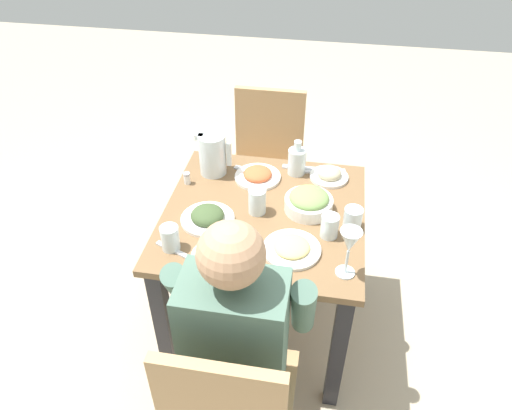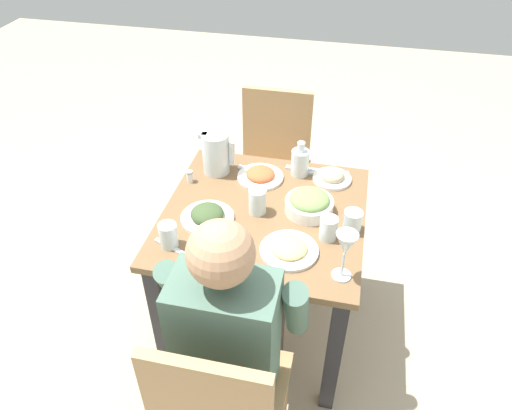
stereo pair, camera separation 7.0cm
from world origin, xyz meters
The scene contains 23 objects.
ground_plane centered at (0.00, 0.00, 0.00)m, with size 8.00×8.00×0.00m, color tan.
dining_table centered at (0.00, 0.00, 0.58)m, with size 0.81×0.81×0.71m.
chair_near centered at (0.01, -0.73, 0.48)m, with size 0.40×0.40×0.86m.
chair_far centered at (-0.10, 0.73, 0.48)m, with size 0.40×0.40×0.86m.
diner_near centered at (0.01, -0.53, 0.63)m, with size 0.48×0.53×1.16m.
water_pitcher centered at (-0.27, 0.25, 0.80)m, with size 0.16×0.12×0.19m.
salad_bowl centered at (0.18, 0.05, 0.75)m, with size 0.20×0.20×0.09m.
plate_beans centered at (0.25, 0.29, 0.73)m, with size 0.17×0.17×0.06m.
plate_dolmas centered at (-0.21, -0.09, 0.73)m, with size 0.21×0.21×0.06m.
plate_fries centered at (0.14, -0.21, 0.72)m, with size 0.22×0.22×0.04m.
plate_rice_curry centered at (-0.07, 0.23, 0.73)m, with size 0.21×0.21×0.05m.
plate_yoghurt centered at (-0.12, -0.29, 0.72)m, with size 0.20×0.20×0.04m.
water_glass_near_left centered at (0.27, -0.10, 0.76)m, with size 0.07×0.07×0.09m, color silver.
water_glass_far_right centered at (0.35, -0.03, 0.75)m, with size 0.07×0.07×0.09m, color silver.
water_glass_by_pitcher centered at (-0.31, -0.27, 0.76)m, with size 0.07×0.07×0.10m, color silver.
water_glass_center centered at (-0.03, 0.00, 0.76)m, with size 0.07×0.07×0.11m, color silver.
wine_glass centered at (0.34, -0.29, 0.85)m, with size 0.08×0.08×0.20m.
oil_carafe centered at (0.10, 0.31, 0.76)m, with size 0.08×0.08×0.16m.
salt_shaker centered at (-0.36, 0.14, 0.74)m, with size 0.03×0.03×0.05m.
fork_near centered at (0.12, 0.34, 0.71)m, with size 0.17×0.03×0.01m, color silver.
knife_near centered at (-0.28, -0.29, 0.71)m, with size 0.18×0.02×0.01m, color silver.
fork_far centered at (-0.10, 0.28, 0.71)m, with size 0.17×0.03×0.01m, color silver.
knife_far centered at (0.23, 0.34, 0.71)m, with size 0.18×0.02×0.01m, color silver.
Camera 1 is at (0.23, -1.52, 1.96)m, focal length 34.05 mm.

